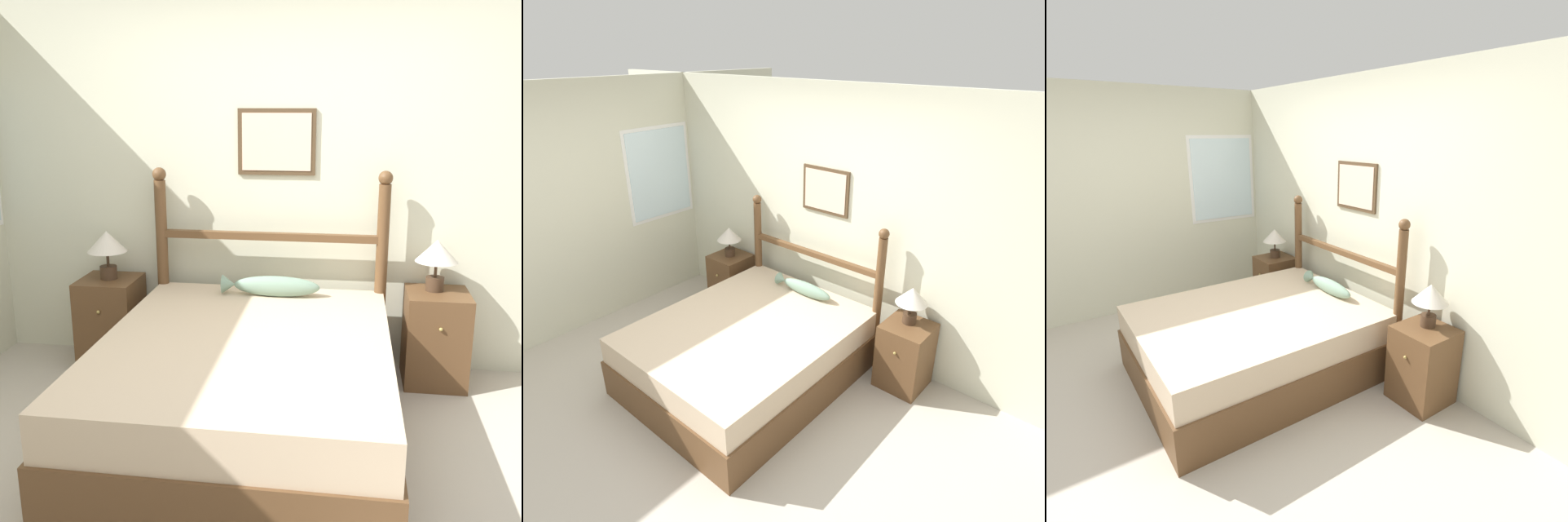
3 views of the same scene
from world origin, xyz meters
The scene contains 10 objects.
ground_plane centered at (0.00, 0.00, 0.00)m, with size 16.00×16.00×0.00m, color #B7AD9E.
wall_back centered at (0.00, 1.73, 1.28)m, with size 6.40×0.08×2.55m.
wall_left centered at (-2.13, 0.02, 1.28)m, with size 0.08×6.40×2.55m.
bed centered at (-0.08, 0.61, 0.29)m, with size 1.60×1.99×0.58m.
headboard centered at (-0.08, 1.56, 0.76)m, with size 1.61×0.09×1.40m.
nightstand_left centered at (-1.21, 1.47, 0.31)m, with size 0.40×0.43×0.63m.
nightstand_right centered at (1.04, 1.47, 0.31)m, with size 0.40×0.43×0.63m.
table_lamp_left centered at (-1.21, 1.47, 0.87)m, with size 0.27×0.27×0.34m.
table_lamp_right centered at (1.02, 1.51, 0.87)m, with size 0.27×0.27×0.34m.
fish_pillow centered at (-0.05, 1.37, 0.65)m, with size 0.65×0.12×0.14m.
Camera 3 is at (2.81, -0.88, 2.05)m, focal length 28.00 mm.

